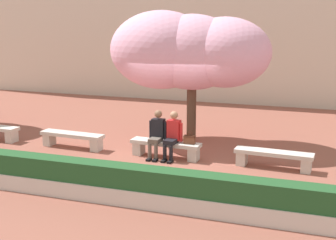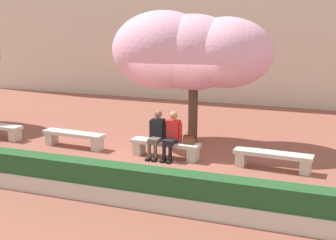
# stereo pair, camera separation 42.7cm
# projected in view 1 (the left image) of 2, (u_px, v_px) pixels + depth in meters

# --- Properties ---
(ground_plane) EXTENTS (100.00, 100.00, 0.00)m
(ground_plane) POSITION_uv_depth(u_px,v_px,m) (166.00, 157.00, 12.72)
(ground_plane) COLOR #8E5142
(stone_bench_near_west) EXTENTS (1.97, 0.53, 0.45)m
(stone_bench_near_west) POSITION_uv_depth(u_px,v_px,m) (72.00, 138.00, 13.56)
(stone_bench_near_west) COLOR beige
(stone_bench_near_west) RESTS_ON ground
(stone_bench_center) EXTENTS (1.97, 0.53, 0.45)m
(stone_bench_center) POSITION_uv_depth(u_px,v_px,m) (166.00, 146.00, 12.65)
(stone_bench_center) COLOR beige
(stone_bench_center) RESTS_ON ground
(stone_bench_near_east) EXTENTS (1.97, 0.53, 0.45)m
(stone_bench_near_east) POSITION_uv_depth(u_px,v_px,m) (273.00, 157.00, 11.74)
(stone_bench_near_east) COLOR beige
(stone_bench_near_east) RESTS_ON ground
(person_seated_left) EXTENTS (0.51, 0.69, 1.29)m
(person_seated_left) POSITION_uv_depth(u_px,v_px,m) (157.00, 132.00, 12.59)
(person_seated_left) COLOR black
(person_seated_left) RESTS_ON ground
(person_seated_right) EXTENTS (0.51, 0.71, 1.29)m
(person_seated_right) POSITION_uv_depth(u_px,v_px,m) (173.00, 134.00, 12.45)
(person_seated_right) COLOR black
(person_seated_right) RESTS_ON ground
(handbag) EXTENTS (0.30, 0.15, 0.34)m
(handbag) POSITION_uv_depth(u_px,v_px,m) (190.00, 139.00, 12.38)
(handbag) COLOR brown
(handbag) RESTS_ON stone_bench_center
(cherry_tree_main) EXTENTS (4.74, 2.90, 3.93)m
(cherry_tree_main) POSITION_uv_depth(u_px,v_px,m) (189.00, 51.00, 13.63)
(cherry_tree_main) COLOR #513828
(cherry_tree_main) RESTS_ON ground
(planter_hedge_foreground) EXTENTS (16.48, 0.50, 0.80)m
(planter_hedge_foreground) POSITION_uv_depth(u_px,v_px,m) (114.00, 183.00, 9.65)
(planter_hedge_foreground) COLOR beige
(planter_hedge_foreground) RESTS_ON ground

